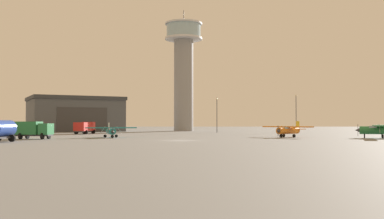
# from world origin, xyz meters

# --- Properties ---
(ground_plane) EXTENTS (400.00, 400.00, 0.00)m
(ground_plane) POSITION_xyz_m (0.00, 0.00, 0.00)
(ground_plane) COLOR slate
(control_tower) EXTENTS (11.49, 11.49, 37.46)m
(control_tower) POSITION_xyz_m (-2.28, 68.82, 20.42)
(control_tower) COLOR gray
(control_tower) RESTS_ON ground_plane
(hangar) EXTENTS (32.82, 30.98, 10.10)m
(hangar) POSITION_xyz_m (-34.74, 64.15, 5.07)
(hangar) COLOR #4C5159
(hangar) RESTS_ON ground_plane
(airplane_green) EXTENTS (8.53, 10.83, 3.23)m
(airplane_green) POSITION_xyz_m (33.58, 9.91, 1.51)
(airplane_green) COLOR #287A42
(airplane_green) RESTS_ON ground_plane
(airplane_orange) EXTENTS (8.05, 7.76, 2.88)m
(airplane_orange) POSITION_xyz_m (18.75, 14.13, 1.35)
(airplane_orange) COLOR orange
(airplane_orange) RESTS_ON ground_plane
(airplane_teal) EXTENTS (8.82, 6.95, 2.63)m
(airplane_teal) POSITION_xyz_m (-12.81, 11.90, 1.23)
(airplane_teal) COLOR teal
(airplane_teal) RESTS_ON ground_plane
(truck_box_red) EXTENTS (3.75, 7.39, 2.76)m
(truck_box_red) POSITION_xyz_m (-23.56, 34.38, 1.59)
(truck_box_red) COLOR #38383D
(truck_box_red) RESTS_ON ground_plane
(truck_box_green) EXTENTS (5.89, 3.57, 2.80)m
(truck_box_green) POSITION_xyz_m (-23.79, 4.91, 1.59)
(truck_box_green) COLOR #38383D
(truck_box_green) RESTS_ON ground_plane
(truck_flatbed_silver) EXTENTS (6.01, 4.73, 2.66)m
(truck_flatbed_silver) POSITION_xyz_m (-36.48, 23.70, 1.27)
(truck_flatbed_silver) COLOR #38383D
(truck_flatbed_silver) RESTS_ON ground_plane
(light_post_west) EXTENTS (0.44, 0.44, 10.26)m
(light_post_west) POSITION_xyz_m (29.15, 54.64, 5.99)
(light_post_west) COLOR #38383D
(light_post_west) RESTS_ON ground_plane
(light_post_east) EXTENTS (0.44, 0.44, 9.00)m
(light_post_east) POSITION_xyz_m (7.25, 48.97, 5.34)
(light_post_east) COLOR #38383D
(light_post_east) RESTS_ON ground_plane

